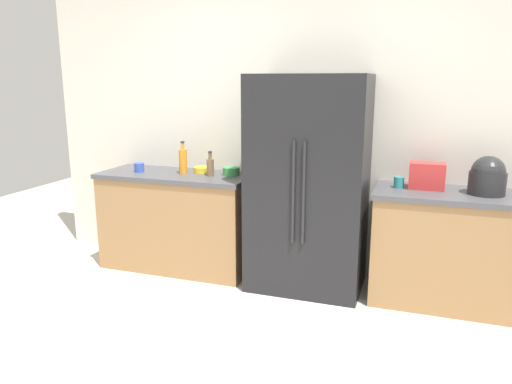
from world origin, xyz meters
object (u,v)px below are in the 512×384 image
(cup_a, at_px, (139,167))
(cup_c, at_px, (399,182))
(refrigerator, at_px, (308,185))
(bottle_a, at_px, (183,161))
(toaster, at_px, (427,176))
(bowl_b, at_px, (202,170))
(rice_cooker, at_px, (488,177))
(bottle_b, at_px, (210,166))
(bowl_a, at_px, (231,171))

(cup_a, xyz_separation_m, cup_c, (2.27, 0.08, 0.00))
(refrigerator, distance_m, bottle_a, 1.15)
(toaster, distance_m, bowl_b, 1.91)
(bottle_a, bearing_deg, rice_cooker, -0.02)
(bottle_b, relative_size, bowl_a, 1.45)
(bowl_b, bearing_deg, cup_c, -2.65)
(refrigerator, relative_size, bowl_a, 11.68)
(rice_cooker, relative_size, bottle_a, 0.98)
(bowl_a, bearing_deg, bowl_b, 174.63)
(cup_c, bearing_deg, rice_cooker, -2.23)
(bowl_a, bearing_deg, cup_a, -171.29)
(bottle_b, distance_m, cup_a, 0.69)
(cup_c, relative_size, bowl_b, 0.54)
(rice_cooker, relative_size, cup_a, 3.21)
(bowl_b, bearing_deg, rice_cooker, -2.54)
(refrigerator, bearing_deg, bottle_a, 177.75)
(toaster, bearing_deg, rice_cooker, -7.51)
(rice_cooker, distance_m, bowl_a, 2.04)
(refrigerator, xyz_separation_m, cup_a, (-1.57, -0.01, 0.05))
(bottle_a, distance_m, cup_a, 0.43)
(bottle_b, bearing_deg, bowl_a, 29.68)
(bottle_a, xyz_separation_m, cup_c, (1.85, 0.02, -0.07))
(rice_cooker, distance_m, cup_a, 2.88)
(cup_c, relative_size, bowl_a, 0.57)
(bottle_a, xyz_separation_m, bottle_b, (0.27, -0.02, -0.03))
(refrigerator, bearing_deg, toaster, 6.26)
(cup_c, distance_m, bowl_a, 1.42)
(bottle_b, height_order, bowl_a, bottle_b)
(bottle_a, bearing_deg, refrigerator, -2.25)
(toaster, distance_m, bottle_b, 1.78)
(bottle_a, distance_m, bottle_b, 0.27)
(rice_cooker, relative_size, bowl_a, 1.90)
(bottle_b, height_order, cup_c, bottle_b)
(toaster, bearing_deg, refrigerator, -173.74)
(bottle_b, bearing_deg, toaster, 2.24)
(bottle_b, bearing_deg, cup_c, 1.41)
(refrigerator, relative_size, bottle_b, 8.06)
(bowl_b, bearing_deg, bowl_a, -5.37)
(refrigerator, relative_size, cup_c, 20.49)
(bowl_b, bearing_deg, refrigerator, -8.32)
(rice_cooker, relative_size, bottle_b, 1.31)
(toaster, relative_size, cup_c, 3.06)
(bottle_b, relative_size, bowl_b, 1.38)
(rice_cooker, xyz_separation_m, bowl_a, (-2.04, 0.08, -0.09))
(bottle_a, relative_size, bowl_a, 1.94)
(bottle_a, bearing_deg, cup_c, 0.72)
(refrigerator, relative_size, rice_cooker, 6.16)
(toaster, bearing_deg, cup_c, -171.38)
(toaster, relative_size, bottle_b, 1.20)
(rice_cooker, bearing_deg, bottle_a, 179.98)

